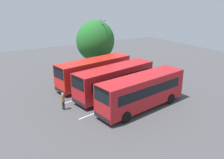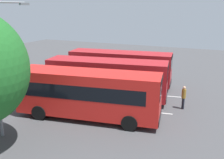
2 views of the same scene
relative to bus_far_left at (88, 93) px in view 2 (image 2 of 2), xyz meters
name	(u,v)px [view 2 (image 2 of 2)]	position (x,y,z in m)	size (l,w,h in m)	color
ground_plane	(105,98)	(-0.76, 4.06, -1.84)	(63.15, 63.15, 0.00)	#424244
bus_far_left	(88,93)	(0.00, 0.00, 0.00)	(10.19, 4.06, 3.35)	red
bus_center_left	(107,78)	(-0.49, 4.04, 0.00)	(10.20, 4.14, 3.35)	#AD191E
bus_center_right	(120,67)	(-1.04, 8.15, 0.00)	(10.17, 3.74, 3.35)	#AD191E
pedestrian	(184,96)	(5.75, 4.47, -0.77)	(0.45, 0.45, 1.81)	#232833
lane_stripe_outer_left	(94,106)	(-0.76, 2.08, -1.84)	(12.23, 0.12, 0.01)	silver
lane_stripe_inner_left	(114,91)	(-0.76, 6.03, -1.84)	(12.23, 0.12, 0.01)	silver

